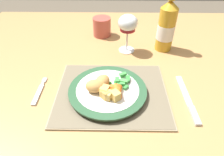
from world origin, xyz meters
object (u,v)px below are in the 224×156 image
(fork, at_px, (39,93))
(table_knife, at_px, (189,102))
(wine_glass, at_px, (128,25))
(drinking_cup, at_px, (102,26))
(dining_table, at_px, (123,74))
(bottle, at_px, (166,26))
(dinner_plate, at_px, (108,91))

(fork, relative_size, table_knife, 0.61)
(wine_glass, distance_m, drinking_cup, 0.19)
(dining_table, xyz_separation_m, bottle, (0.17, 0.08, 0.18))
(drinking_cup, bearing_deg, fork, -114.24)
(dining_table, height_order, dinner_plate, dinner_plate)
(wine_glass, bearing_deg, dinner_plate, -104.70)
(dinner_plate, height_order, bottle, bottle)
(fork, distance_m, table_knife, 0.48)
(fork, bearing_deg, bottle, 32.53)
(drinking_cup, bearing_deg, dining_table, -63.90)
(fork, height_order, drinking_cup, drinking_cup)
(dinner_plate, distance_m, table_knife, 0.25)
(table_knife, bearing_deg, fork, 175.65)
(dinner_plate, relative_size, fork, 1.88)
(dinner_plate, xyz_separation_m, table_knife, (0.25, -0.03, -0.01))
(dinner_plate, height_order, fork, dinner_plate)
(dinner_plate, bearing_deg, fork, 179.09)
(dining_table, distance_m, bottle, 0.26)
(wine_glass, height_order, bottle, bottle)
(wine_glass, bearing_deg, dining_table, -103.54)
(fork, xyz_separation_m, table_knife, (0.48, -0.04, 0.00))
(fork, bearing_deg, wine_glass, 42.40)
(dining_table, height_order, bottle, bottle)
(dinner_plate, relative_size, table_knife, 1.15)
(fork, relative_size, wine_glass, 0.84)
(table_knife, distance_m, wine_glass, 0.37)
(dining_table, xyz_separation_m, wine_glass, (0.01, 0.06, 0.20))
(dinner_plate, distance_m, fork, 0.23)
(dinner_plate, xyz_separation_m, bottle, (0.23, 0.29, 0.09))
(drinking_cup, bearing_deg, bottle, -24.04)
(wine_glass, relative_size, bottle, 0.60)
(dining_table, distance_m, drinking_cup, 0.25)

